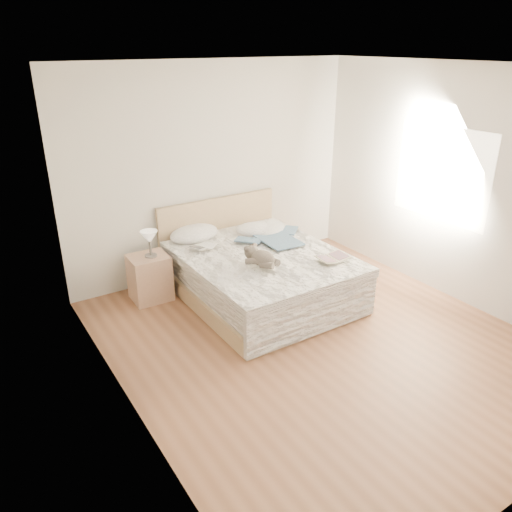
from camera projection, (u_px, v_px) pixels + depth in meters
The scene contains 16 objects.
floor at pixel (320, 341), 5.22m from camera, with size 4.00×4.50×0.00m, color brown.
ceiling at pixel (337, 66), 4.14m from camera, with size 4.00×4.50×0.00m, color white.
wall_back at pixel (214, 171), 6.42m from camera, with size 4.00×0.02×2.70m, color beige.
wall_left at pixel (120, 267), 3.69m from camera, with size 0.02×4.50×2.70m, color beige.
wall_right at pixel (463, 188), 5.67m from camera, with size 0.02×4.50×2.70m, color beige.
window at pixel (442, 174), 5.86m from camera, with size 0.02×1.30×1.10m, color white.
bed at pixel (259, 274), 6.01m from camera, with size 1.72×2.14×1.00m.
nightstand at pixel (150, 278), 5.97m from camera, with size 0.45×0.40×0.56m, color tan.
table_lamp at pixel (149, 238), 5.77m from camera, with size 0.22×0.22×0.32m.
pillow_left at pixel (194, 234), 6.32m from camera, with size 0.66×0.46×0.20m, color white.
pillow_middle at pixel (258, 229), 6.46m from camera, with size 0.57×0.40×0.17m, color white.
pillow_right at pixel (269, 228), 6.50m from camera, with size 0.53×0.37×0.16m, color white.
blouse at pixel (278, 240), 6.16m from camera, with size 0.64×0.68×0.03m, color #3B5873, non-canonical shape.
photo_book at pixel (202, 247), 5.94m from camera, with size 0.28×0.19×0.02m, color white.
childrens_book at pixel (333, 258), 5.63m from camera, with size 0.37×0.25×0.02m, color beige.
teddy_bear at pixel (263, 264), 5.43m from camera, with size 0.27×0.38×0.20m, color brown, non-canonical shape.
Camera 1 is at (-2.96, -3.36, 2.90)m, focal length 35.00 mm.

